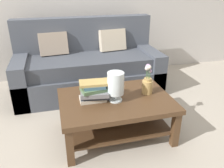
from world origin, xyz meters
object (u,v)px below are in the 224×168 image
(coffee_table, at_px, (115,109))
(book_stack_main, at_px, (94,91))
(couch, at_px, (88,67))
(flower_pitcher, at_px, (147,83))
(glass_hurricane_vase, at_px, (116,84))

(coffee_table, xyz_separation_m, book_stack_main, (-0.21, 0.02, 0.22))
(coffee_table, bearing_deg, couch, 94.31)
(couch, distance_m, flower_pitcher, 1.26)
(couch, distance_m, book_stack_main, 1.19)
(book_stack_main, bearing_deg, flower_pitcher, 1.36)
(couch, bearing_deg, book_stack_main, -96.07)
(glass_hurricane_vase, xyz_separation_m, flower_pitcher, (0.38, 0.08, -0.07))
(coffee_table, relative_size, book_stack_main, 3.68)
(couch, xyz_separation_m, book_stack_main, (-0.12, -1.17, 0.17))
(coffee_table, height_order, book_stack_main, book_stack_main)
(couch, xyz_separation_m, flower_pitcher, (0.46, -1.15, 0.18))
(flower_pitcher, bearing_deg, book_stack_main, -178.64)
(book_stack_main, bearing_deg, glass_hurricane_vase, -18.07)
(glass_hurricane_vase, bearing_deg, book_stack_main, 161.93)
(book_stack_main, distance_m, glass_hurricane_vase, 0.23)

